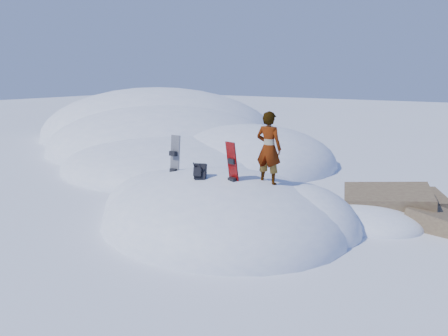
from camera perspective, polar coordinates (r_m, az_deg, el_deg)
The scene contains 9 objects.
ground at distance 12.12m, azimuth -0.35°, elevation -7.43°, with size 120.00×120.00×0.00m, color white.
snow_mound at distance 12.40m, azimuth -0.40°, elevation -6.97°, with size 8.00×6.00×3.00m.
snow_ridge at distance 25.92m, azimuth -7.48°, elevation 3.11°, with size 21.50×18.50×6.40m.
rock_outcrop at distance 13.41m, azimuth 20.58°, elevation -6.22°, with size 4.68×4.41×1.68m.
snowboard_red at distance 10.97m, azimuth 1.19°, elevation -0.61°, with size 0.36×0.35×1.62m.
snowboard_dark at distance 12.69m, azimuth -6.50°, elevation 0.51°, with size 0.33×0.23×1.71m.
backpack at distance 11.18m, azimuth -3.16°, elevation -0.47°, with size 0.39×0.44×0.49m.
gear_pile at distance 12.98m, azimuth -11.27°, elevation -5.78°, with size 0.91×0.71×0.24m.
person at distance 11.02m, azimuth 5.86°, elevation 2.57°, with size 0.68×0.45×1.87m, color slate.
Camera 1 is at (6.34, -9.49, 4.09)m, focal length 35.00 mm.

